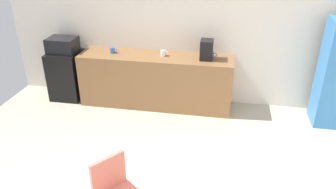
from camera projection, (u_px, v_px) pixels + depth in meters
wall_back at (178, 28)px, 5.52m from camera, size 6.00×0.10×2.60m
counter_block at (156, 81)px, 5.65m from camera, size 2.58×0.60×0.90m
mini_fridge at (67, 75)px, 5.92m from camera, size 0.54×0.54×0.86m
microwave at (62, 45)px, 5.66m from camera, size 0.48×0.38×0.26m
chair_coral at (114, 188)px, 3.20m from camera, size 0.59×0.59×0.83m
mug_white at (163, 53)px, 5.42m from camera, size 0.13×0.08×0.09m
mug_green at (212, 55)px, 5.35m from camera, size 0.13×0.08×0.09m
mug_red at (113, 50)px, 5.56m from camera, size 0.13×0.08×0.09m
coffee_maker at (207, 50)px, 5.24m from camera, size 0.20×0.24×0.32m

